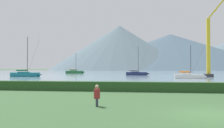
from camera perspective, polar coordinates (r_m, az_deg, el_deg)
The scene contains 11 objects.
ground_plane at distance 12.83m, azimuth 22.49°, elevation -10.80°, with size 1000.00×1000.00×0.00m, color #385B33.
harbor_water at distance 149.30m, azimuth 9.36°, elevation -1.86°, with size 320.00×246.00×0.00m, color gray.
hedge_line at distance 23.53m, azimuth 15.81°, elevation -5.22°, with size 80.00×1.20×0.91m, color #284C23.
sailboat_slip_0 at distance 55.63m, azimuth 17.52°, elevation -2.67°, with size 6.88×2.47×7.22m.
sailboat_slip_3 at distance 77.23m, azimuth 5.82°, elevation -2.19°, with size 7.46×2.43×9.13m.
sailboat_slip_5 at distance 106.36m, azimuth -8.70°, elevation -1.83°, with size 8.41×2.74×8.87m.
sailboat_slip_10 at distance 67.52m, azimuth -19.55°, elevation -2.25°, with size 8.21×2.74×10.39m.
person_seated_viewer at distance 14.21m, azimuth -3.54°, elevation -7.12°, with size 0.36×0.56×1.25m.
dock_crane at distance 66.83m, azimuth 21.83°, elevation 3.22°, with size 7.18×2.00×22.42m.
distant_hill_west_ridge at distance 375.84m, azimuth 13.48°, elevation 2.74°, with size 294.46×294.46×53.48m, color #425666.
distant_hill_central_peak at distance 322.54m, azimuth 1.79°, elevation 3.81°, with size 183.96×183.96×58.74m, color slate.
Camera 1 is at (-3.12, -12.25, 2.19)m, focal length 39.13 mm.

